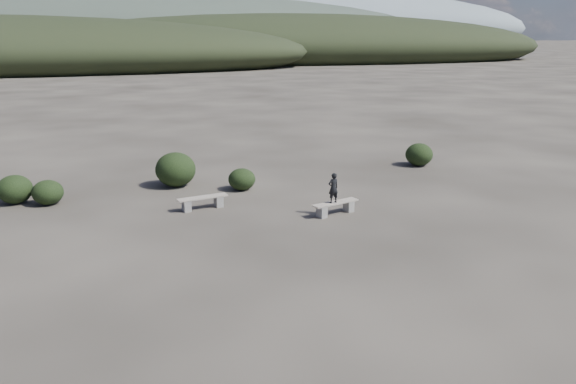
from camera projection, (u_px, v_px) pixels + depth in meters
name	position (u px, v px, depth m)	size (l,w,h in m)	color
ground	(309.00, 278.00, 13.02)	(1200.00, 1200.00, 0.00)	#28241F
bench_left	(203.00, 202.00, 18.16)	(1.68, 0.66, 0.41)	slate
bench_right	(335.00, 207.00, 17.61)	(1.64, 0.80, 0.40)	slate
seated_person	(333.00, 188.00, 17.39)	(0.35, 0.23, 0.95)	black
shrub_a	(48.00, 192.00, 18.62)	(1.01, 1.01, 0.83)	black
shrub_b	(176.00, 169.00, 20.84)	(1.49, 1.49, 1.28)	black
shrub_c	(242.00, 179.00, 20.40)	(0.99, 0.99, 0.79)	black
shrub_e	(419.00, 155.00, 24.20)	(1.17, 1.17, 0.98)	black
shrub_f	(15.00, 189.00, 18.73)	(1.14, 1.14, 0.96)	black
mountain_ridges	(108.00, 26.00, 321.16)	(500.00, 400.00, 56.00)	black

